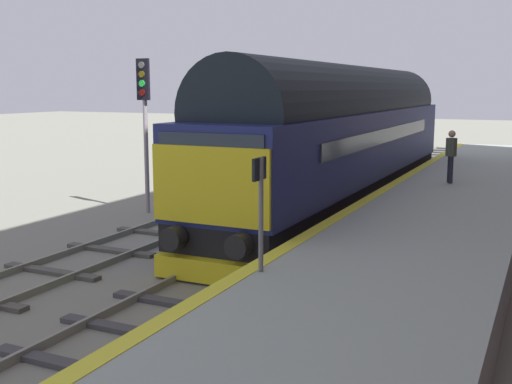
% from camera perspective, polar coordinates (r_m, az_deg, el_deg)
% --- Properties ---
extents(ground_plane, '(140.00, 140.00, 0.00)m').
position_cam_1_polar(ground_plane, '(14.78, -0.07, -6.04)').
color(ground_plane, slate).
rests_on(ground_plane, ground).
extents(track_main, '(2.50, 60.00, 0.15)m').
position_cam_1_polar(track_main, '(14.77, -0.07, -5.83)').
color(track_main, slate).
rests_on(track_main, ground).
extents(track_adjacent_west, '(2.50, 60.00, 0.15)m').
position_cam_1_polar(track_adjacent_west, '(16.48, -10.96, -4.37)').
color(track_adjacent_west, slate).
rests_on(track_adjacent_west, ground).
extents(station_platform, '(4.00, 44.00, 1.01)m').
position_cam_1_polar(station_platform, '(13.56, 13.87, -5.56)').
color(station_platform, '#98A69A').
rests_on(station_platform, ground).
extents(diesel_locomotive, '(2.74, 18.31, 4.68)m').
position_cam_1_polar(diesel_locomotive, '(20.67, 8.10, 5.30)').
color(diesel_locomotive, black).
rests_on(diesel_locomotive, ground).
extents(signal_post_mid, '(0.44, 0.22, 4.84)m').
position_cam_1_polar(signal_post_mid, '(20.01, -10.09, 7.03)').
color(signal_post_mid, gray).
rests_on(signal_post_mid, ground).
extents(platform_number_sign, '(0.10, 0.44, 1.85)m').
position_cam_1_polar(platform_number_sign, '(9.99, 0.39, -0.38)').
color(platform_number_sign, slate).
rests_on(platform_number_sign, station_platform).
extents(waiting_passenger, '(0.44, 0.48, 1.64)m').
position_cam_1_polar(waiting_passenger, '(20.45, 17.33, 3.54)').
color(waiting_passenger, '#282937').
rests_on(waiting_passenger, station_platform).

